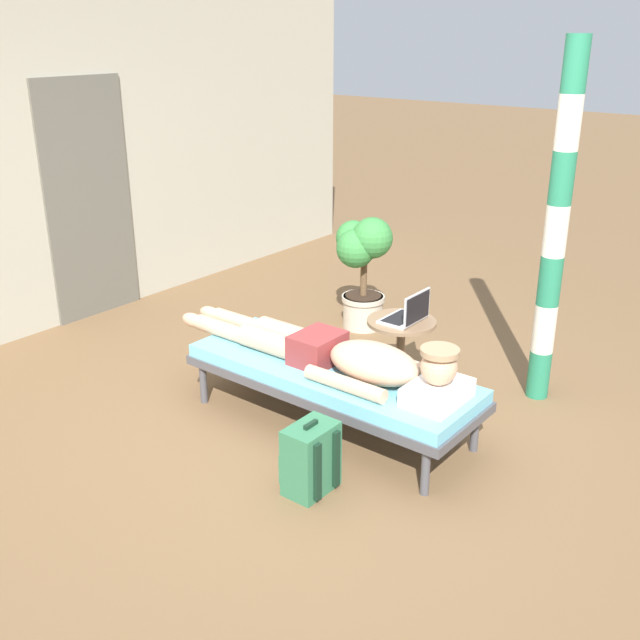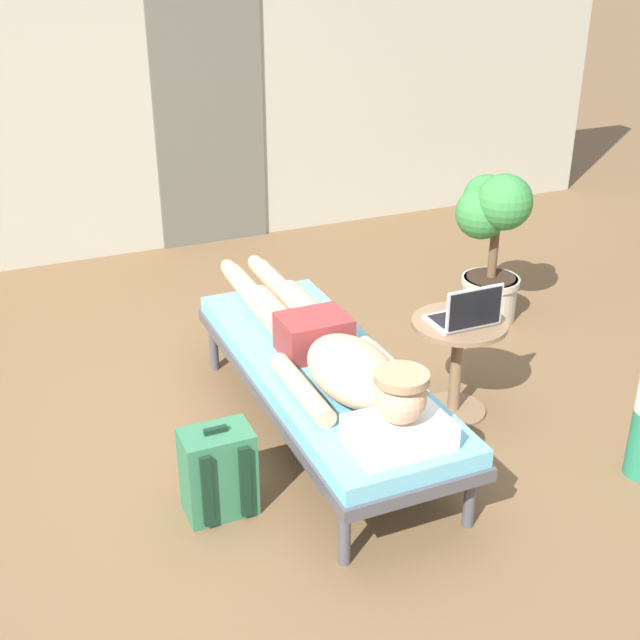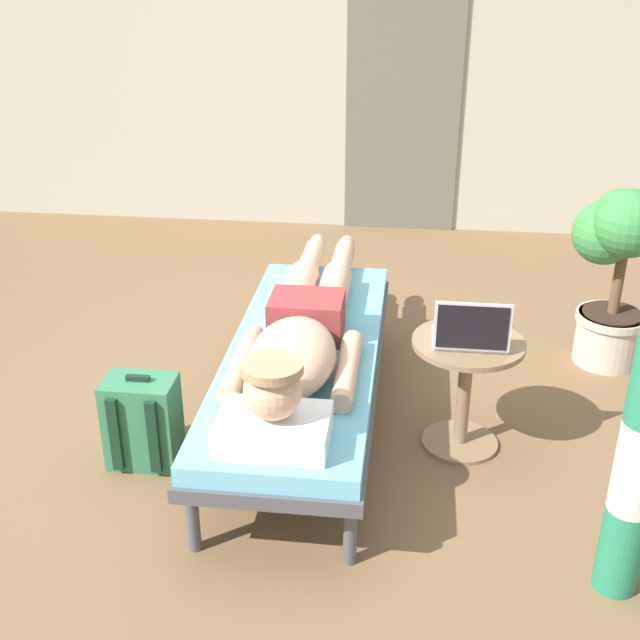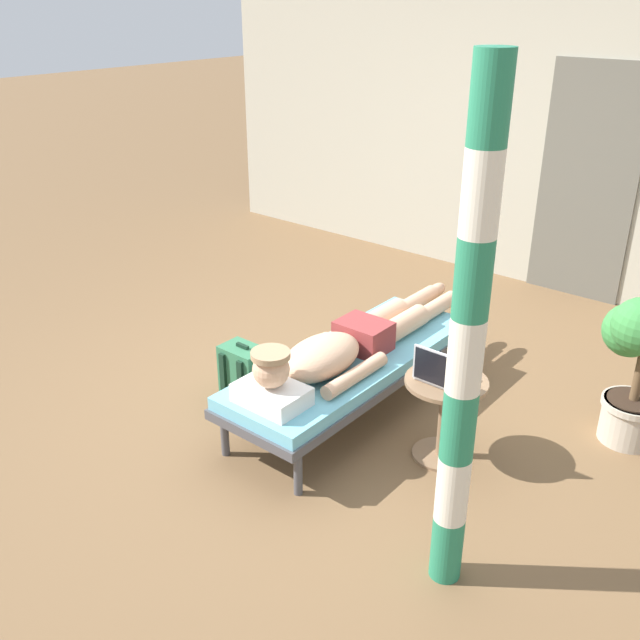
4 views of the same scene
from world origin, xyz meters
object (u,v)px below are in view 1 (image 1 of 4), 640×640
object	(u,v)px
lounge_chair	(331,377)
porch_post	(556,231)
backpack	(310,459)
person_reclining	(343,355)
potted_plant	(363,260)
laptop	(408,314)
side_table	(401,343)

from	to	relation	value
lounge_chair	porch_post	size ratio (longest dim) A/B	0.82
lounge_chair	backpack	xyz separation A→B (m)	(-0.64, -0.35, -0.15)
person_reclining	backpack	size ratio (longest dim) A/B	5.12
lounge_chair	person_reclining	distance (m)	0.20
person_reclining	porch_post	bearing A→B (deg)	-32.81
person_reclining	porch_post	size ratio (longest dim) A/B	0.91
potted_plant	porch_post	distance (m)	1.82
laptop	backpack	xyz separation A→B (m)	(-1.36, -0.24, -0.39)
person_reclining	side_table	xyz separation A→B (m)	(0.72, 0.03, -0.16)
lounge_chair	laptop	world-z (taller)	laptop
backpack	porch_post	world-z (taller)	porch_post
lounge_chair	potted_plant	distance (m)	1.72
lounge_chair	backpack	size ratio (longest dim) A/B	4.60
lounge_chair	backpack	bearing A→B (deg)	-151.36
lounge_chair	person_reclining	bearing A→B (deg)	-90.00
side_table	backpack	bearing A→B (deg)	-168.04
side_table	person_reclining	bearing A→B (deg)	-177.86
side_table	potted_plant	world-z (taller)	potted_plant
backpack	potted_plant	size ratio (longest dim) A/B	0.43
side_table	potted_plant	size ratio (longest dim) A/B	0.54
person_reclining	potted_plant	world-z (taller)	potted_plant
person_reclining	laptop	world-z (taller)	laptop
backpack	side_table	bearing A→B (deg)	11.96
side_table	backpack	xyz separation A→B (m)	(-1.36, -0.29, -0.16)
backpack	porch_post	xyz separation A→B (m)	(1.87, -0.53, 0.99)
lounge_chair	backpack	world-z (taller)	backpack
porch_post	laptop	bearing A→B (deg)	123.59
person_reclining	potted_plant	bearing A→B (deg)	31.31
lounge_chair	side_table	distance (m)	0.72
side_table	lounge_chair	bearing A→B (deg)	174.91
laptop	porch_post	size ratio (longest dim) A/B	0.13
laptop	porch_post	world-z (taller)	porch_post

